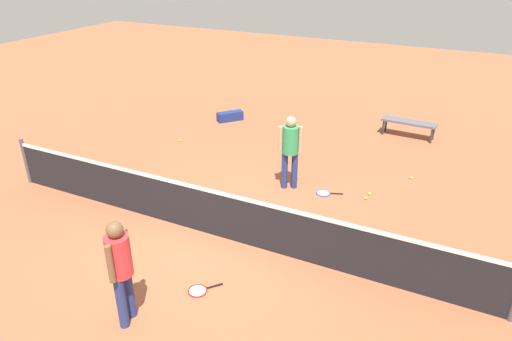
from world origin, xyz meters
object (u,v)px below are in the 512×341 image
at_px(player_far_side, 120,265).
at_px(equipment_bag, 231,116).
at_px(courtside_bench, 409,123).
at_px(player_near_side, 290,146).
at_px(tennis_ball_midcourt, 369,194).
at_px(tennis_ball_baseline, 366,198).
at_px(tennis_ball_near_player, 369,237).
at_px(tennis_racket_near_player, 325,193).
at_px(tennis_racket_far_player, 199,290).
at_px(tennis_ball_by_net, 411,178).
at_px(tennis_ball_stray_left, 180,140).

height_order(player_far_side, equipment_bag, player_far_side).
distance_m(player_far_side, courtside_bench, 9.50).
bearing_deg(player_far_side, equipment_bag, -71.20).
relative_size(player_near_side, equipment_bag, 2.15).
bearing_deg(tennis_ball_midcourt, tennis_ball_baseline, 84.47).
distance_m(player_near_side, tennis_ball_near_player, 2.65).
xyz_separation_m(tennis_racket_near_player, tennis_ball_baseline, (-0.88, -0.14, 0.02)).
bearing_deg(courtside_bench, tennis_racket_far_player, 77.50).
distance_m(tennis_ball_by_net, tennis_ball_baseline, 1.60).
bearing_deg(equipment_bag, player_near_side, 135.15).
distance_m(tennis_ball_near_player, tennis_ball_midcourt, 1.72).
relative_size(tennis_ball_near_player, equipment_bag, 0.08).
xyz_separation_m(tennis_racket_near_player, tennis_ball_stray_left, (4.61, -1.09, 0.02)).
relative_size(player_near_side, tennis_ball_midcourt, 25.76).
height_order(player_near_side, tennis_ball_by_net, player_near_side).
distance_m(tennis_ball_near_player, equipment_bag, 7.09).
height_order(player_far_side, tennis_ball_stray_left, player_far_side).
xyz_separation_m(player_near_side, tennis_ball_by_net, (-2.43, -1.64, -0.98)).
bearing_deg(courtside_bench, tennis_ball_near_player, 92.83).
bearing_deg(tennis_ball_stray_left, tennis_ball_baseline, 170.17).
distance_m(player_far_side, tennis_ball_baseline, 5.64).
distance_m(tennis_racket_far_player, tennis_ball_by_net, 6.00).
bearing_deg(tennis_ball_by_net, tennis_ball_stray_left, 4.39).
distance_m(tennis_ball_by_net, equipment_bag, 5.98).
height_order(tennis_racket_far_player, equipment_bag, equipment_bag).
height_order(tennis_ball_near_player, courtside_bench, courtside_bench).
bearing_deg(tennis_ball_baseline, tennis_ball_midcourt, -95.53).
bearing_deg(tennis_ball_stray_left, tennis_ball_midcourt, 172.57).
distance_m(tennis_ball_midcourt, tennis_ball_stray_left, 5.56).
relative_size(player_far_side, tennis_racket_near_player, 2.81).
bearing_deg(tennis_ball_baseline, tennis_racket_near_player, 9.24).
xyz_separation_m(tennis_ball_midcourt, tennis_ball_baseline, (0.02, 0.23, 0.00)).
height_order(tennis_ball_midcourt, tennis_ball_stray_left, same).
bearing_deg(tennis_racket_near_player, tennis_ball_stray_left, -13.37).
bearing_deg(tennis_racket_near_player, tennis_ball_near_player, 135.39).
distance_m(tennis_racket_far_player, courtside_bench, 8.39).
xyz_separation_m(tennis_ball_near_player, tennis_ball_by_net, (-0.28, -2.87, 0.00)).
distance_m(tennis_ball_near_player, tennis_ball_stray_left, 6.39).
bearing_deg(tennis_racket_far_player, player_near_side, -89.18).
height_order(tennis_racket_far_player, tennis_ball_baseline, tennis_ball_baseline).
relative_size(tennis_ball_by_net, tennis_ball_midcourt, 1.00).
distance_m(tennis_ball_midcourt, tennis_ball_baseline, 0.23).
xyz_separation_m(tennis_racket_far_player, tennis_ball_near_player, (-2.09, -2.65, 0.02)).
bearing_deg(player_far_side, tennis_ball_by_net, -114.44).
height_order(tennis_racket_far_player, tennis_ball_near_player, tennis_ball_near_player).
relative_size(tennis_racket_near_player, tennis_ball_stray_left, 9.18).
distance_m(player_near_side, tennis_ball_baseline, 1.98).
distance_m(tennis_ball_by_net, courtside_bench, 2.75).
bearing_deg(player_far_side, tennis_ball_baseline, -113.81).
relative_size(tennis_racket_far_player, tennis_ball_by_net, 8.38).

